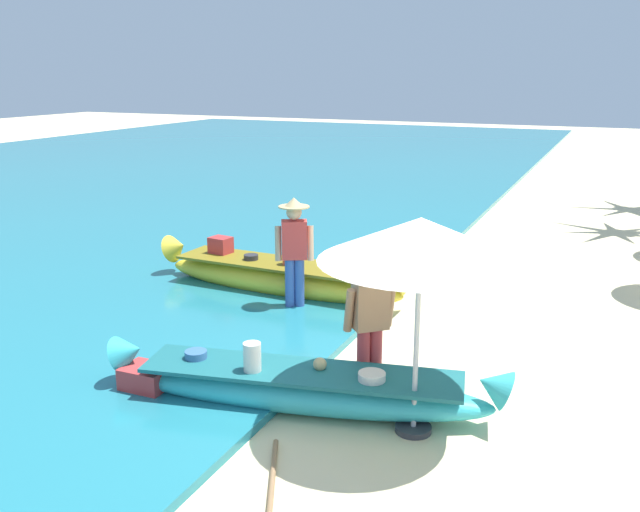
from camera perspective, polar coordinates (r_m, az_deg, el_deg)
ground_plane at (r=7.34m, az=5.50°, el=-12.81°), size 80.00×80.00×0.00m
sea at (r=20.93m, az=-22.48°, el=4.68°), size 24.00×56.00×0.10m
boat_cyan_foreground at (r=7.28m, az=-1.61°, el=-10.77°), size 4.24×1.45×0.74m
boat_yellow_midground at (r=10.83m, az=-3.33°, el=-1.71°), size 4.39×0.92×0.83m
person_vendor_hatted at (r=9.86m, az=-2.13°, el=0.74°), size 0.58×0.45×1.70m
person_tourist_customer at (r=7.33m, az=4.16°, el=-5.33°), size 0.53×0.51×1.56m
patio_umbrella_large at (r=6.34m, az=8.30°, el=1.24°), size 1.90×1.90×2.14m
cooler_box at (r=7.83m, az=-14.12°, el=-10.00°), size 0.50×0.40×0.34m
paddle at (r=5.95m, az=-4.15°, el=-19.81°), size 0.83×1.48×0.05m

